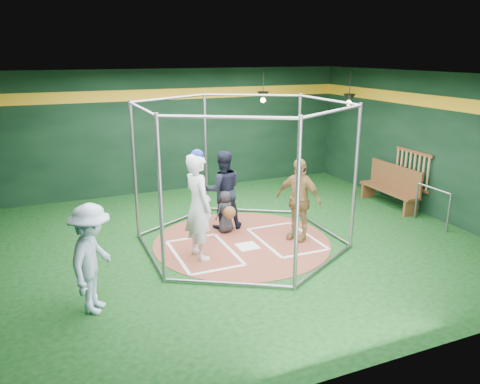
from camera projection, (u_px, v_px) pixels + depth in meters
name	position (u px, v px, depth m)	size (l,w,h in m)	color
room_shell	(242.00, 163.00, 9.60)	(10.10, 9.10, 3.53)	#0B340F
clay_disc	(242.00, 242.00, 10.09)	(3.80, 3.80, 0.01)	brown
home_plate	(247.00, 246.00, 9.82)	(0.43, 0.43, 0.01)	white
batter_box_left	(204.00, 253.00, 9.51)	(1.17, 1.77, 0.01)	white
batter_box_right	(286.00, 239.00, 10.22)	(1.17, 1.77, 0.01)	white
batting_cage	(242.00, 175.00, 9.66)	(4.05, 4.67, 3.00)	gray
bat_rack	(412.00, 169.00, 11.99)	(0.07, 1.25, 0.98)	brown
pendant_lamp_near	(263.00, 96.00, 13.31)	(0.34, 0.34, 0.90)	black
pendant_lamp_far	(349.00, 98.00, 12.57)	(0.34, 0.34, 0.90)	black
batter_figure	(198.00, 205.00, 9.04)	(0.62, 0.84, 2.18)	silver
visitor_leopard	(298.00, 199.00, 10.00)	(1.05, 0.44, 1.79)	tan
catcher_figure	(226.00, 212.00, 10.48)	(0.53, 0.60, 0.96)	black
umpire	(223.00, 190.00, 10.66)	(0.88, 0.69, 1.81)	black
bystander_blue	(92.00, 259.00, 7.18)	(1.14, 0.66, 1.76)	#ABC4E2
dugout_bench	(392.00, 185.00, 12.33)	(0.44, 1.89, 1.11)	brown
steel_railing	(433.00, 200.00, 10.95)	(0.05, 1.06, 0.91)	gray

